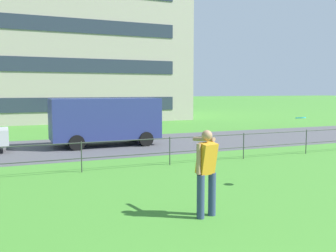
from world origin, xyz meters
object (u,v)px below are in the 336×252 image
frisbee (301,118)px  apartment_building_background (36,16)px  panel_van_far_right (106,119)px  person_thrower (206,170)px

frisbee → apartment_building_background: 29.57m
frisbee → apartment_building_background: apartment_building_background is taller
frisbee → panel_van_far_right: 10.03m
panel_van_far_right → apartment_building_background: 20.40m
person_thrower → panel_van_far_right: 10.64m
person_thrower → apartment_building_background: size_ratio=0.07×
panel_van_far_right → apartment_building_background: bearing=95.9°
frisbee → apartment_building_background: bearing=100.0°
panel_van_far_right → person_thrower: bearing=-91.9°
person_thrower → apartment_building_background: bearing=93.0°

